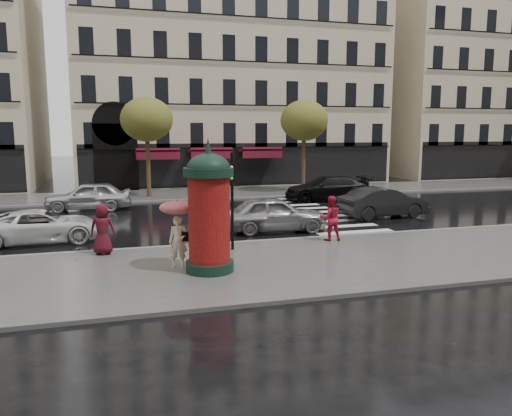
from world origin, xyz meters
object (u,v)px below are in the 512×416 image
object	(u,v)px
car_darkgrey	(384,203)
car_silver	(274,214)
woman_red	(330,218)
woman_umbrella	(178,222)
car_white	(41,226)
car_far_silver	(88,196)
man_burgundy	(102,229)
car_black	(327,188)
morris_column	(209,208)
traffic_light	(232,191)

from	to	relation	value
car_darkgrey	car_silver	bearing A→B (deg)	101.55
woman_red	woman_umbrella	bearing A→B (deg)	26.55
woman_umbrella	car_white	xyz separation A→B (m)	(-4.78, 5.61, -0.91)
woman_red	car_far_silver	size ratio (longest dim) A/B	0.38
woman_umbrella	car_white	size ratio (longest dim) A/B	0.46
car_darkgrey	car_far_silver	world-z (taller)	car_far_silver
car_silver	car_darkgrey	xyz separation A→B (m)	(6.62, 1.97, -0.01)
man_burgundy	car_silver	xyz separation A→B (m)	(7.25, 2.70, -0.23)
car_black	car_far_silver	size ratio (longest dim) A/B	1.16
morris_column	car_black	bearing A→B (deg)	54.43
car_silver	car_darkgrey	size ratio (longest dim) A/B	0.99
woman_umbrella	man_burgundy	distance (m)	3.44
woman_umbrella	man_burgundy	size ratio (longest dim) A/B	1.22
traffic_light	car_black	xyz separation A→B (m)	(9.21, 12.21, -1.49)
morris_column	car_white	world-z (taller)	morris_column
woman_umbrella	car_far_silver	distance (m)	14.25
car_black	car_far_silver	world-z (taller)	car_far_silver
traffic_light	car_silver	size ratio (longest dim) A/B	0.77
morris_column	traffic_light	distance (m)	2.84
car_silver	car_white	distance (m)	9.69
woman_umbrella	car_darkgrey	xyz separation A→B (m)	(11.52, 7.11, -0.80)
morris_column	woman_umbrella	bearing A→B (deg)	139.71
man_burgundy	woman_umbrella	bearing A→B (deg)	144.81
traffic_light	car_far_silver	xyz separation A→B (m)	(-5.51, 12.06, -1.48)
car_black	woman_umbrella	bearing A→B (deg)	-32.48
car_black	car_silver	bearing A→B (deg)	-29.63
car_darkgrey	car_far_silver	xyz separation A→B (m)	(-14.84, 6.73, 0.02)
man_burgundy	car_far_silver	xyz separation A→B (m)	(-0.96, 11.40, -0.22)
woman_umbrella	morris_column	size ratio (longest dim) A/B	0.53
woman_red	car_far_silver	world-z (taller)	woman_red
car_far_silver	morris_column	bearing A→B (deg)	19.42
car_darkgrey	car_far_silver	bearing A→B (deg)	60.62
car_silver	car_white	world-z (taller)	car_silver
car_white	car_black	xyz separation A→B (m)	(16.18, 8.38, 0.13)
man_burgundy	car_white	world-z (taller)	man_burgundy
man_burgundy	morris_column	world-z (taller)	morris_column
woman_umbrella	car_silver	bearing A→B (deg)	46.41
car_silver	car_black	distance (m)	10.98
woman_red	car_white	bearing A→B (deg)	-10.01
car_darkgrey	car_black	bearing A→B (deg)	-4.03
car_silver	car_far_silver	world-z (taller)	car_far_silver
woman_umbrella	traffic_light	size ratio (longest dim) A/B	0.62
car_white	man_burgundy	bearing A→B (deg)	-147.75
woman_umbrella	car_black	world-z (taller)	woman_umbrella
morris_column	car_far_silver	distance (m)	15.22
traffic_light	car_far_silver	world-z (taller)	traffic_light
woman_umbrella	car_white	distance (m)	7.43
woman_red	car_black	world-z (taller)	woman_red
car_black	man_burgundy	bearing A→B (deg)	-43.29
car_white	woman_umbrella	bearing A→B (deg)	-144.71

